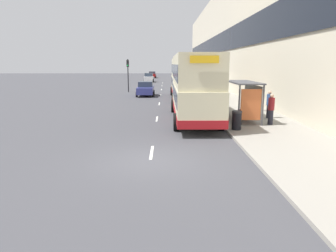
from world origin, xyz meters
TOP-DOWN VIEW (x-y plane):
  - ground_plane at (0.00, 0.00)m, footprint 220.00×220.00m
  - pavement at (6.50, 38.50)m, footprint 5.00×93.00m
  - terrace_facade at (10.49, 38.50)m, footprint 3.10×93.00m
  - lane_mark_0 at (0.00, 1.12)m, footprint 0.12×2.00m
  - lane_mark_1 at (0.00, 9.10)m, footprint 0.12×2.00m
  - lane_mark_2 at (0.00, 17.08)m, footprint 0.12×2.00m
  - lane_mark_3 at (0.00, 25.06)m, footprint 0.12×2.00m
  - lane_mark_4 at (0.00, 33.04)m, footprint 0.12×2.00m
  - lane_mark_5 at (0.00, 41.01)m, footprint 0.12×2.00m
  - lane_mark_6 at (0.00, 48.99)m, footprint 0.12×2.00m
  - bus_shelter at (5.77, 7.72)m, footprint 1.60×4.20m
  - double_decker_bus_near at (2.47, 8.60)m, footprint 2.85×10.36m
  - double_decker_bus_ahead at (2.63, 21.17)m, footprint 2.85×11.35m
  - car_0 at (-2.90, 51.80)m, footprint 2.00×4.22m
  - car_1 at (-1.76, 24.23)m, footprint 2.04×4.10m
  - car_2 at (-2.97, 70.65)m, footprint 2.06×4.51m
  - pedestrian_at_shelter at (7.56, 8.64)m, footprint 0.37×0.37m
  - pedestrian_1 at (7.60, 11.77)m, footprint 0.35×0.35m
  - pedestrian_2 at (6.93, 6.44)m, footprint 0.37×0.37m
  - pedestrian_3 at (4.71, 9.22)m, footprint 0.36×0.36m
  - litter_bin at (4.55, 5.03)m, footprint 0.55×0.55m
  - traffic_light_far_kerb at (-4.40, 29.23)m, footprint 0.30×0.32m

SIDE VIEW (x-z plane):
  - ground_plane at x=0.00m, z-range 0.00..0.00m
  - lane_mark_0 at x=0.00m, z-range 0.00..0.01m
  - lane_mark_1 at x=0.00m, z-range 0.00..0.01m
  - lane_mark_2 at x=0.00m, z-range 0.00..0.01m
  - lane_mark_3 at x=0.00m, z-range 0.00..0.01m
  - lane_mark_4 at x=0.00m, z-range 0.00..0.01m
  - lane_mark_5 at x=0.00m, z-range 0.00..0.01m
  - lane_mark_6 at x=0.00m, z-range 0.00..0.01m
  - pavement at x=6.50m, z-range 0.00..0.14m
  - litter_bin at x=4.55m, z-range 0.14..1.19m
  - car_1 at x=-1.76m, z-range 0.00..1.69m
  - car_2 at x=-2.97m, z-range 0.00..1.71m
  - car_0 at x=-2.90m, z-range -0.02..1.82m
  - pedestrian_1 at x=7.60m, z-range 0.16..1.93m
  - pedestrian_3 at x=4.71m, z-range 0.16..1.98m
  - pedestrian_at_shelter at x=7.56m, z-range 0.16..2.01m
  - pedestrian_2 at x=6.93m, z-range 0.16..2.02m
  - bus_shelter at x=5.77m, z-range 0.64..3.12m
  - double_decker_bus_near at x=2.47m, z-range 0.13..4.43m
  - double_decker_bus_ahead at x=2.63m, z-range 0.14..4.44m
  - traffic_light_far_kerb at x=-4.40m, z-range 0.77..5.11m
  - terrace_facade at x=10.49m, z-range -0.01..15.37m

